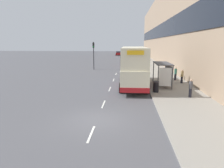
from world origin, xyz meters
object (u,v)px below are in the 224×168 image
(car_0, at_px, (118,53))
(car_2, at_px, (131,56))
(bus_shelter, at_px, (164,70))
(car_1, at_px, (129,62))
(pedestrian_at_shelter, at_px, (175,74))
(litter_bin, at_px, (156,87))
(pedestrian_3, at_px, (191,88))
(double_decker_bus_near, at_px, (134,66))
(pedestrian_2, at_px, (182,76))
(traffic_light_far_kerb, at_px, (94,51))
(pedestrian_1, at_px, (168,75))

(car_0, xyz_separation_m, car_2, (4.76, -17.07, 0.07))
(car_0, bearing_deg, bus_shelter, 97.84)
(car_1, relative_size, pedestrian_at_shelter, 2.63)
(bus_shelter, bearing_deg, litter_bin, -113.37)
(car_0, xyz_separation_m, pedestrian_3, (9.41, -62.03, 0.12))
(double_decker_bus_near, bearing_deg, car_2, 89.81)
(pedestrian_2, distance_m, litter_bin, 5.93)
(double_decker_bus_near, distance_m, car_2, 40.26)
(car_1, xyz_separation_m, pedestrian_2, (6.23, -18.76, 0.09))
(car_1, bearing_deg, double_decker_bus_near, -88.45)
(car_2, height_order, traffic_light_far_kerb, traffic_light_far_kerb)
(bus_shelter, distance_m, traffic_light_far_kerb, 17.62)
(car_0, bearing_deg, pedestrian_1, 99.13)
(car_2, relative_size, pedestrian_1, 2.71)
(car_2, height_order, litter_bin, car_2)
(bus_shelter, height_order, traffic_light_far_kerb, traffic_light_far_kerb)
(pedestrian_2, relative_size, pedestrian_3, 1.01)
(car_0, bearing_deg, pedestrian_2, 100.48)
(double_decker_bus_near, distance_m, car_0, 57.51)
(car_2, relative_size, pedestrian_at_shelter, 2.75)
(traffic_light_far_kerb, bearing_deg, double_decker_bus_near, -63.97)
(bus_shelter, relative_size, pedestrian_at_shelter, 2.57)
(litter_bin, bearing_deg, car_2, 92.56)
(bus_shelter, bearing_deg, double_decker_bus_near, 175.74)
(pedestrian_1, bearing_deg, litter_bin, -111.11)
(pedestrian_at_shelter, bearing_deg, car_0, 100.53)
(car_0, xyz_separation_m, pedestrian_2, (10.30, -55.68, 0.13))
(car_1, xyz_separation_m, pedestrian_3, (5.34, -25.12, 0.09))
(double_decker_bus_near, distance_m, car_1, 20.45)
(car_0, height_order, pedestrian_3, pedestrian_3)
(car_2, bearing_deg, traffic_light_far_kerb, -105.00)
(car_2, bearing_deg, car_1, -91.99)
(pedestrian_1, height_order, pedestrian_2, pedestrian_1)
(car_0, height_order, car_1, car_1)
(car_1, bearing_deg, pedestrian_at_shelter, -70.62)
(car_1, distance_m, pedestrian_3, 25.68)
(pedestrian_2, distance_m, pedestrian_3, 6.42)
(car_0, bearing_deg, traffic_light_far_kerb, 87.02)
(pedestrian_1, relative_size, litter_bin, 1.58)
(bus_shelter, bearing_deg, car_0, 97.84)
(pedestrian_2, height_order, traffic_light_far_kerb, traffic_light_far_kerb)
(car_1, bearing_deg, bus_shelter, -79.43)
(bus_shelter, xyz_separation_m, double_decker_bus_near, (-3.30, 0.25, 0.41))
(double_decker_bus_near, height_order, litter_bin, double_decker_bus_near)
(car_1, distance_m, pedestrian_2, 19.77)
(pedestrian_2, height_order, pedestrian_3, pedestrian_2)
(car_2, relative_size, pedestrian_3, 2.83)
(double_decker_bus_near, relative_size, traffic_light_far_kerb, 2.06)
(pedestrian_at_shelter, bearing_deg, car_1, 109.38)
(bus_shelter, xyz_separation_m, traffic_light_far_kerb, (-10.17, 14.32, 1.44))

